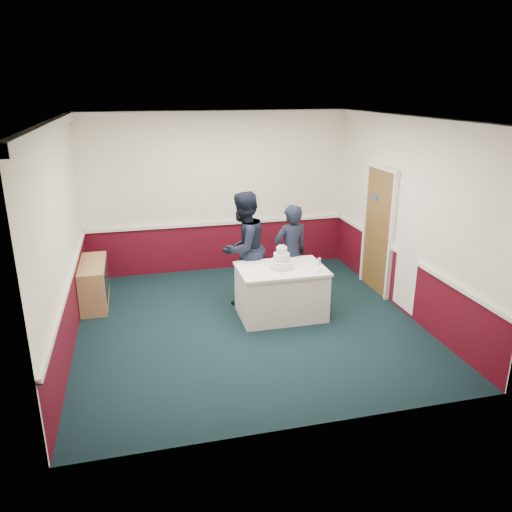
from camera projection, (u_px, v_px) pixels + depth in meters
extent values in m
plane|color=black|center=(248.00, 323.00, 7.54)|extent=(5.00, 5.00, 0.00)
cube|color=white|center=(218.00, 193.00, 9.33)|extent=(5.00, 0.05, 3.00)
cube|color=white|center=(63.00, 240.00, 6.50)|extent=(0.05, 5.00, 3.00)
cube|color=white|center=(406.00, 217.00, 7.62)|extent=(0.05, 5.00, 3.00)
cube|color=white|center=(247.00, 120.00, 6.58)|extent=(5.00, 5.00, 0.05)
cube|color=#4D0A18|center=(220.00, 247.00, 9.68)|extent=(5.00, 0.02, 0.90)
cube|color=white|center=(219.00, 223.00, 9.52)|extent=(4.98, 0.05, 0.06)
cube|color=white|center=(216.00, 114.00, 8.86)|extent=(5.00, 0.08, 0.12)
cube|color=brown|center=(378.00, 232.00, 8.50)|extent=(0.05, 0.90, 2.10)
cube|color=#234799|center=(375.00, 197.00, 8.45)|extent=(0.01, 0.12, 0.12)
cube|color=white|center=(409.00, 241.00, 7.47)|extent=(0.02, 0.60, 2.20)
cube|color=#A88351|center=(94.00, 283.00, 8.14)|extent=(0.40, 1.20, 0.70)
cube|color=black|center=(107.00, 279.00, 8.17)|extent=(0.01, 1.00, 0.50)
cube|color=white|center=(281.00, 293.00, 7.69)|extent=(1.28, 0.88, 0.76)
cube|color=white|center=(281.00, 269.00, 7.57)|extent=(1.32, 0.92, 0.04)
cylinder|color=white|center=(281.00, 264.00, 7.54)|extent=(0.34, 0.34, 0.12)
cylinder|color=#B1B9BC|center=(281.00, 267.00, 7.55)|extent=(0.35, 0.35, 0.03)
cylinder|color=white|center=(282.00, 257.00, 7.50)|extent=(0.24, 0.24, 0.11)
cylinder|color=#B1B9BC|center=(282.00, 259.00, 7.52)|extent=(0.25, 0.25, 0.02)
cylinder|color=white|center=(282.00, 250.00, 7.47)|extent=(0.16, 0.16, 0.10)
cylinder|color=#B1B9BC|center=(282.00, 253.00, 7.48)|extent=(0.17, 0.17, 0.02)
sphere|color=#EDE5C9|center=(282.00, 246.00, 7.45)|extent=(0.03, 0.03, 0.03)
sphere|color=#EDE5C9|center=(283.00, 245.00, 7.47)|extent=(0.03, 0.03, 0.03)
sphere|color=#EDE5C9|center=(280.00, 245.00, 7.47)|extent=(0.03, 0.03, 0.03)
sphere|color=#EDE5C9|center=(283.00, 246.00, 7.43)|extent=(0.03, 0.03, 0.03)
sphere|color=#EDE5C9|center=(280.00, 246.00, 7.43)|extent=(0.03, 0.03, 0.03)
cube|color=silver|center=(283.00, 272.00, 7.37)|extent=(0.08, 0.21, 0.00)
cylinder|color=silver|center=(319.00, 271.00, 7.41)|extent=(0.05, 0.05, 0.01)
cylinder|color=silver|center=(319.00, 268.00, 7.40)|extent=(0.01, 0.01, 0.09)
cylinder|color=silver|center=(319.00, 262.00, 7.37)|extent=(0.04, 0.04, 0.11)
imported|color=black|center=(243.00, 248.00, 8.03)|extent=(1.14, 1.10, 1.85)
imported|color=black|center=(291.00, 253.00, 8.13)|extent=(0.66, 0.50, 1.63)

